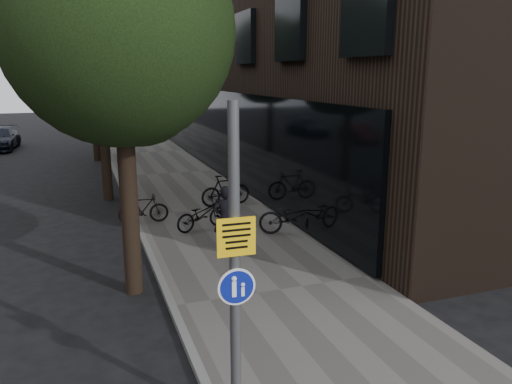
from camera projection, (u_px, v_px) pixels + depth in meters
name	position (u px, v px, depth m)	size (l,w,h in m)	color
sidewalk	(204.00, 211.00, 16.52)	(4.50, 60.00, 0.12)	#5E5C57
curb_edge	(134.00, 218.00, 15.78)	(0.15, 60.00, 0.13)	slate
street_tree_near	(123.00, 41.00, 9.53)	(4.40, 4.40, 7.50)	black
street_tree_mid	(100.00, 56.00, 17.32)	(5.00, 5.00, 7.80)	black
street_tree_far	(92.00, 62.00, 25.57)	(5.00, 5.00, 7.80)	black
signpost	(235.00, 269.00, 6.06)	(0.47, 0.14, 4.09)	#595B5E
pedestrian	(225.00, 219.00, 12.39)	(0.62, 0.41, 1.71)	black
parked_bike_facade_near	(293.00, 217.00, 13.88)	(0.67, 1.91, 1.01)	black
parked_bike_facade_far	(226.00, 190.00, 16.94)	(0.50, 1.77, 1.06)	black
parked_bike_curb_near	(202.00, 214.00, 14.33)	(0.58, 1.68, 0.88)	black
parked_bike_curb_far	(143.00, 209.00, 14.93)	(0.42, 1.48, 0.89)	black
parked_car_far	(0.00, 139.00, 30.33)	(1.87, 4.60, 1.34)	black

